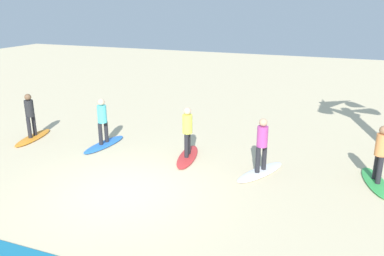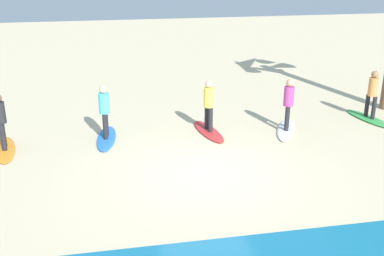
{
  "view_description": "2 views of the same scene",
  "coord_description": "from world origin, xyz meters",
  "px_view_note": "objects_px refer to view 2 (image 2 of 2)",
  "views": [
    {
      "loc": [
        -5.23,
        8.28,
        4.96
      ],
      "look_at": [
        -1.08,
        -2.34,
        1.26
      ],
      "focal_mm": 36.72,
      "sensor_mm": 36.0,
      "label": 1
    },
    {
      "loc": [
        2.4,
        10.73,
        5.46
      ],
      "look_at": [
        0.14,
        -1.3,
        0.81
      ],
      "focal_mm": 43.68,
      "sensor_mm": 36.0,
      "label": 2
    }
  ],
  "objects_px": {
    "surfer_green": "(373,91)",
    "surfboard_orange": "(5,149)",
    "surfboard_green": "(369,119)",
    "surfboard_red": "(208,131)",
    "surfer_orange": "(0,117)",
    "surfboard_white": "(286,130)",
    "surfer_blue": "(104,108)",
    "surfer_white": "(289,101)",
    "surfboard_blue": "(107,138)",
    "surfer_red": "(209,102)"
  },
  "relations": [
    {
      "from": "surfer_green",
      "to": "surfboard_orange",
      "type": "relative_size",
      "value": 0.78
    },
    {
      "from": "surfboard_green",
      "to": "surfboard_orange",
      "type": "bearing_deg",
      "value": -100.22
    },
    {
      "from": "surfboard_red",
      "to": "surfer_orange",
      "type": "height_order",
      "value": "surfer_orange"
    },
    {
      "from": "surfboard_white",
      "to": "surfer_blue",
      "type": "height_order",
      "value": "surfer_blue"
    },
    {
      "from": "surfer_white",
      "to": "surfboard_blue",
      "type": "bearing_deg",
      "value": -3.38
    },
    {
      "from": "surfboard_green",
      "to": "surfboard_blue",
      "type": "height_order",
      "value": "same"
    },
    {
      "from": "surfboard_green",
      "to": "surfboard_orange",
      "type": "relative_size",
      "value": 1.0
    },
    {
      "from": "surfboard_blue",
      "to": "surfer_orange",
      "type": "relative_size",
      "value": 1.28
    },
    {
      "from": "surfboard_red",
      "to": "surfboard_orange",
      "type": "relative_size",
      "value": 1.0
    },
    {
      "from": "surfer_green",
      "to": "surfboard_white",
      "type": "height_order",
      "value": "surfer_green"
    },
    {
      "from": "surfboard_white",
      "to": "surfer_red",
      "type": "relative_size",
      "value": 1.28
    },
    {
      "from": "surfer_red",
      "to": "surfboard_orange",
      "type": "height_order",
      "value": "surfer_red"
    },
    {
      "from": "surfer_red",
      "to": "surfer_green",
      "type": "bearing_deg",
      "value": -178.43
    },
    {
      "from": "surfboard_green",
      "to": "surfboard_orange",
      "type": "height_order",
      "value": "same"
    },
    {
      "from": "surfboard_red",
      "to": "surfboard_white",
      "type": "bearing_deg",
      "value": 72.22
    },
    {
      "from": "surfer_blue",
      "to": "surfboard_blue",
      "type": "bearing_deg",
      "value": 180.0
    },
    {
      "from": "surfboard_orange",
      "to": "surfer_red",
      "type": "bearing_deg",
      "value": 83.74
    },
    {
      "from": "surfer_white",
      "to": "surfer_red",
      "type": "relative_size",
      "value": 1.0
    },
    {
      "from": "surfboard_white",
      "to": "surfboard_blue",
      "type": "bearing_deg",
      "value": -68.77
    },
    {
      "from": "surfer_green",
      "to": "surfer_orange",
      "type": "bearing_deg",
      "value": 2.44
    },
    {
      "from": "surfboard_white",
      "to": "surfer_white",
      "type": "height_order",
      "value": "surfer_white"
    },
    {
      "from": "surfboard_green",
      "to": "surfer_green",
      "type": "height_order",
      "value": "surfer_green"
    },
    {
      "from": "surfboard_green",
      "to": "surfer_white",
      "type": "xyz_separation_m",
      "value": [
        3.2,
        0.5,
        0.99
      ]
    },
    {
      "from": "surfboard_green",
      "to": "surfboard_blue",
      "type": "xyz_separation_m",
      "value": [
        8.94,
        0.16,
        0.0
      ]
    },
    {
      "from": "surfer_white",
      "to": "surfboard_blue",
      "type": "height_order",
      "value": "surfer_white"
    },
    {
      "from": "surfer_green",
      "to": "surfer_red",
      "type": "bearing_deg",
      "value": 1.57
    },
    {
      "from": "surfboard_green",
      "to": "surfer_blue",
      "type": "bearing_deg",
      "value": -101.62
    },
    {
      "from": "surfboard_white",
      "to": "surfer_orange",
      "type": "relative_size",
      "value": 1.28
    },
    {
      "from": "surfer_green",
      "to": "surfboard_blue",
      "type": "distance_m",
      "value": 9.0
    },
    {
      "from": "surfer_green",
      "to": "surfboard_red",
      "type": "relative_size",
      "value": 0.78
    },
    {
      "from": "surfer_blue",
      "to": "surfboard_orange",
      "type": "xyz_separation_m",
      "value": [
        2.92,
        0.34,
        -0.99
      ]
    },
    {
      "from": "surfboard_orange",
      "to": "surfboard_white",
      "type": "bearing_deg",
      "value": 80.52
    },
    {
      "from": "surfboard_green",
      "to": "surfboard_blue",
      "type": "bearing_deg",
      "value": -101.62
    },
    {
      "from": "surfboard_blue",
      "to": "surfer_orange",
      "type": "xyz_separation_m",
      "value": [
        2.92,
        0.34,
        0.99
      ]
    },
    {
      "from": "surfer_blue",
      "to": "surfer_orange",
      "type": "xyz_separation_m",
      "value": [
        2.92,
        0.34,
        0.0
      ]
    },
    {
      "from": "surfer_white",
      "to": "surfboard_blue",
      "type": "xyz_separation_m",
      "value": [
        5.74,
        -0.34,
        -0.99
      ]
    },
    {
      "from": "surfer_green",
      "to": "surfboard_red",
      "type": "bearing_deg",
      "value": 1.57
    },
    {
      "from": "surfer_white",
      "to": "surfer_blue",
      "type": "height_order",
      "value": "same"
    },
    {
      "from": "surfboard_green",
      "to": "surfer_green",
      "type": "distance_m",
      "value": 0.99
    },
    {
      "from": "surfer_red",
      "to": "surfboard_blue",
      "type": "height_order",
      "value": "surfer_red"
    },
    {
      "from": "surfboard_red",
      "to": "surfer_red",
      "type": "relative_size",
      "value": 1.28
    },
    {
      "from": "surfboard_orange",
      "to": "surfboard_red",
      "type": "bearing_deg",
      "value": 83.74
    },
    {
      "from": "surfer_white",
      "to": "surfboard_orange",
      "type": "height_order",
      "value": "surfer_white"
    },
    {
      "from": "surfboard_white",
      "to": "surfer_blue",
      "type": "distance_m",
      "value": 5.83
    },
    {
      "from": "surfboard_white",
      "to": "surfboard_red",
      "type": "bearing_deg",
      "value": -73.23
    },
    {
      "from": "surfboard_orange",
      "to": "surfer_orange",
      "type": "xyz_separation_m",
      "value": [
        0.0,
        0.0,
        0.99
      ]
    },
    {
      "from": "surfboard_white",
      "to": "surfboard_orange",
      "type": "relative_size",
      "value": 1.0
    },
    {
      "from": "surfboard_red",
      "to": "surfboard_blue",
      "type": "relative_size",
      "value": 1.0
    },
    {
      "from": "surfer_white",
      "to": "surfer_orange",
      "type": "xyz_separation_m",
      "value": [
        8.66,
        0.01,
        0.0
      ]
    },
    {
      "from": "surfboard_blue",
      "to": "surfer_orange",
      "type": "distance_m",
      "value": 3.11
    }
  ]
}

